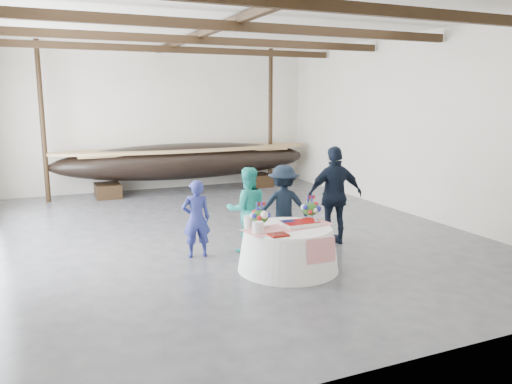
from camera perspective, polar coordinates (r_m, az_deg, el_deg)
name	(u,v)px	position (r m, az deg, el deg)	size (l,w,h in m)	color
floor	(224,232)	(11.10, -3.66, -4.62)	(10.00, 12.00, 0.01)	#3D3D42
wall_back	(160,119)	(16.50, -10.90, 8.17)	(10.00, 0.02, 4.50)	silver
wall_front	(416,165)	(5.48, 17.81, 3.01)	(10.00, 0.02, 4.50)	silver
wall_right	(410,125)	(13.27, 17.16, 7.31)	(0.02, 12.00, 4.50)	silver
ceiling	(222,20)	(10.82, -3.96, 19.03)	(10.00, 12.00, 0.01)	white
pavilion_structure	(209,49)	(11.57, -5.41, 15.98)	(9.80, 11.76, 4.50)	black
longboat_display	(187,161)	(15.88, -7.90, 3.56)	(8.18, 1.64, 1.53)	black
banquet_table	(288,248)	(8.69, 3.69, -6.43)	(1.75, 1.75, 0.75)	white
tabletop_items	(285,217)	(8.68, 3.33, -2.86)	(1.67, 0.99, 0.40)	red
guest_woman_blue	(196,219)	(9.31, -6.84, -3.06)	(0.53, 0.35, 1.46)	navy
guest_woman_teal	(247,210)	(9.55, -1.00, -2.05)	(0.80, 0.62, 1.65)	teal
guest_man_left	(284,206)	(9.91, 3.16, -1.60)	(1.06, 0.61, 1.64)	black
guest_man_right	(335,196)	(10.16, 8.99, -0.40)	(1.17, 0.49, 1.99)	black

